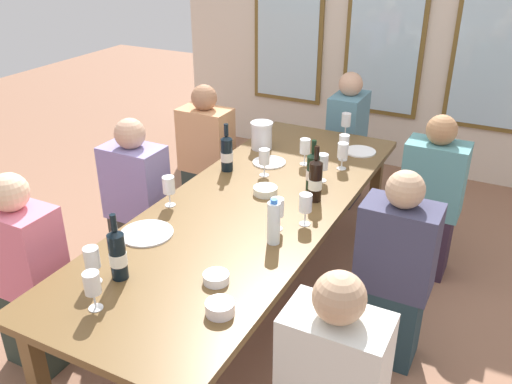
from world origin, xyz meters
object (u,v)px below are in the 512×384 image
(dining_table, at_px, (250,215))
(wine_glass_1, at_px, (305,147))
(wine_glass_2, at_px, (323,162))
(white_plate_1, at_px, (269,162))
(white_plate_2, at_px, (147,233))
(seated_person_4, at_px, (207,160))
(wine_glass_5, at_px, (264,158))
(white_plate_0, at_px, (360,151))
(wine_glass_10, at_px, (277,209))
(wine_glass_7, at_px, (306,204))
(seated_person_1, at_px, (394,274))
(wine_glass_9, at_px, (92,284))
(seated_person_6, at_px, (346,142))
(tasting_bowl_1, at_px, (265,191))
(wine_glass_4, at_px, (169,186))
(wine_bottle_0, at_px, (313,171))
(seated_person_2, at_px, (28,278))
(seated_person_5, at_px, (430,201))
(wine_glass_3, at_px, (92,259))
(water_bottle, at_px, (274,222))
(metal_pitcher, at_px, (262,135))
(tasting_bowl_0, at_px, (216,278))
(wine_bottle_2, at_px, (315,180))
(wine_bottle_1, at_px, (118,254))
(wine_glass_8, at_px, (346,121))
(tasting_bowl_2, at_px, (220,308))
(wine_glass_0, at_px, (344,143))
(seated_person_0, at_px, (138,205))

(dining_table, xyz_separation_m, wine_glass_1, (0.05, 0.67, 0.18))
(wine_glass_1, bearing_deg, wine_glass_2, -44.08)
(white_plate_1, relative_size, white_plate_2, 0.81)
(dining_table, height_order, seated_person_4, seated_person_4)
(wine_glass_5, bearing_deg, wine_glass_1, 60.42)
(white_plate_0, distance_m, wine_glass_10, 1.21)
(wine_glass_1, bearing_deg, wine_glass_7, -67.18)
(seated_person_1, relative_size, seated_person_4, 1.00)
(white_plate_1, distance_m, wine_glass_9, 1.68)
(wine_glass_2, bearing_deg, wine_glass_10, -89.56)
(white_plate_0, relative_size, wine_glass_10, 1.25)
(wine_glass_1, bearing_deg, seated_person_6, 92.69)
(white_plate_2, distance_m, seated_person_4, 1.49)
(tasting_bowl_1, xyz_separation_m, wine_glass_4, (-0.41, -0.37, 0.09))
(wine_bottle_0, distance_m, seated_person_1, 0.76)
(white_plate_0, distance_m, seated_person_2, 2.23)
(white_plate_2, bearing_deg, tasting_bowl_1, 63.98)
(dining_table, bearing_deg, seated_person_5, 48.74)
(wine_glass_10, bearing_deg, wine_glass_5, 122.08)
(wine_glass_1, relative_size, wine_glass_2, 1.00)
(white_plate_0, bearing_deg, wine_glass_3, -106.17)
(wine_bottle_0, relative_size, wine_glass_3, 1.76)
(wine_glass_9, xyz_separation_m, seated_person_2, (-0.69, 0.22, -0.34))
(water_bottle, relative_size, wine_glass_1, 1.38)
(wine_bottle_0, xyz_separation_m, seated_person_5, (0.60, 0.60, -0.33))
(wine_glass_3, height_order, wine_glass_4, same)
(metal_pitcher, relative_size, wine_glass_7, 1.09)
(white_plate_2, xyz_separation_m, tasting_bowl_0, (0.52, -0.19, 0.02))
(wine_bottle_2, bearing_deg, tasting_bowl_1, -168.69)
(wine_bottle_1, xyz_separation_m, wine_glass_5, (0.09, 1.27, -0.01))
(wine_bottle_1, xyz_separation_m, seated_person_4, (-0.64, 1.74, -0.34))
(seated_person_2, bearing_deg, seated_person_5, 47.57)
(wine_glass_3, height_order, seated_person_2, seated_person_2)
(wine_bottle_2, bearing_deg, wine_glass_4, -148.37)
(wine_glass_10, bearing_deg, wine_glass_8, 95.16)
(wine_glass_2, distance_m, wine_glass_9, 1.62)
(tasting_bowl_0, distance_m, seated_person_6, 2.43)
(wine_bottle_1, bearing_deg, metal_pitcher, 94.52)
(white_plate_0, bearing_deg, wine_glass_1, -125.11)
(wine_bottle_0, height_order, water_bottle, wine_bottle_0)
(tasting_bowl_0, xyz_separation_m, seated_person_2, (-1.03, -0.16, -0.23))
(white_plate_0, distance_m, wine_glass_9, 2.18)
(wine_glass_5, xyz_separation_m, seated_person_6, (0.11, 1.30, -0.33))
(metal_pitcher, bearing_deg, white_plate_1, -52.36)
(water_bottle, height_order, wine_glass_8, water_bottle)
(tasting_bowl_2, bearing_deg, wine_glass_4, 136.82)
(tasting_bowl_2, height_order, wine_glass_0, wine_glass_0)
(wine_glass_10, xyz_separation_m, seated_person_6, (-0.24, 1.87, -0.33))
(wine_glass_0, bearing_deg, seated_person_0, -142.34)
(white_plate_0, distance_m, tasting_bowl_0, 1.75)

